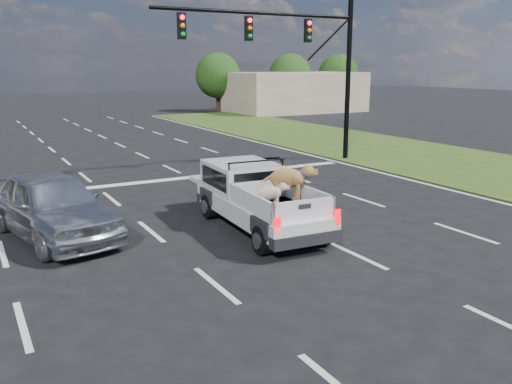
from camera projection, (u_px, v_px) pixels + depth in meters
ground at (292, 269)px, 11.38m from camera, size 160.00×160.00×0.00m
road_markings at (179, 202)px, 16.97m from camera, size 17.75×60.00×0.01m
grass_shoulder_right at (477, 168)px, 22.59m from camera, size 8.00×60.00×0.06m
traffic_signal at (303, 52)px, 22.64m from camera, size 9.11×0.31×7.00m
building_right at (295, 92)px, 50.30m from camera, size 12.00×7.00×3.60m
tree_far_d at (218, 76)px, 50.56m from camera, size 4.20×4.20×5.40m
tree_far_e at (290, 75)px, 54.32m from camera, size 4.20×4.20×5.40m
tree_far_f at (338, 74)px, 57.14m from camera, size 4.20×4.20×5.40m
pickup_truck at (257, 197)px, 14.08m from camera, size 2.03×4.91×1.81m
silver_sedan at (52, 205)px, 13.32m from camera, size 2.96×5.14×1.64m
black_coupe at (272, 188)px, 16.13m from camera, size 2.94×4.58×1.23m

